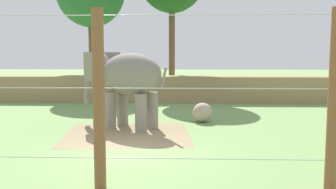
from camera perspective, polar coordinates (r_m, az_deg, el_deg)
The scene contains 6 objects.
ground_plane at distance 12.02m, azimuth -5.96°, elevation -8.99°, with size 120.00×120.00×0.00m, color #759956.
dirt_patch at distance 15.00m, azimuth -6.09°, elevation -5.90°, with size 4.75×4.47×0.01m, color #937F5B.
embankment_wall at distance 24.80m, azimuth -1.73°, elevation 0.86°, with size 36.00×1.80×1.64m, color #997F56.
elephant at distance 16.07m, azimuth -6.50°, elevation 2.54°, with size 3.93×2.98×3.20m.
enrichment_ball at distance 17.45m, azimuth 5.16°, elevation -2.69°, with size 0.89×0.89×0.89m, color tan.
cable_fence at distance 8.76m, azimuth -9.31°, elevation -0.91°, with size 11.04×0.27×4.14m.
Camera 1 is at (1.66, -11.48, 3.16)m, focal length 40.94 mm.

